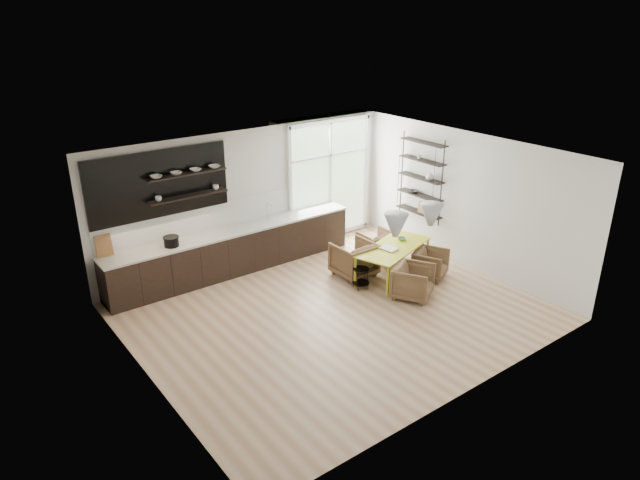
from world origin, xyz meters
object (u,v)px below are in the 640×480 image
(dining_table, at_px, (393,249))
(wire_stool, at_px, (361,276))
(armchair_front_left, at_px, (413,282))
(armchair_back_right, at_px, (376,245))
(armchair_front_right, at_px, (430,264))
(armchair_back_left, at_px, (354,259))

(dining_table, distance_m, wire_stool, 0.96)
(armchair_front_left, bearing_deg, armchair_back_right, 39.43)
(dining_table, xyz_separation_m, armchair_back_right, (0.35, 0.90, -0.30))
(armchair_front_right, bearing_deg, armchair_back_left, 113.54)
(armchair_back_left, xyz_separation_m, armchair_front_right, (1.21, -1.02, -0.07))
(dining_table, height_order, armchair_front_left, dining_table)
(armchair_front_left, bearing_deg, wire_stool, 92.40)
(wire_stool, bearing_deg, armchair_back_left, 63.30)
(armchair_front_right, height_order, wire_stool, armchair_front_right)
(armchair_back_right, xyz_separation_m, armchair_front_left, (-0.69, -1.82, 0.01))
(armchair_front_right, bearing_deg, dining_table, 113.19)
(armchair_back_left, relative_size, wire_stool, 1.87)
(wire_stool, bearing_deg, armchair_back_right, 36.95)
(armchair_back_left, height_order, armchair_front_left, armchair_back_left)
(armchair_front_right, bearing_deg, armchair_front_left, 177.57)
(armchair_front_right, relative_size, wire_stool, 1.52)
(dining_table, bearing_deg, armchair_back_right, 51.10)
(armchair_back_left, xyz_separation_m, armchair_back_right, (0.97, 0.39, -0.05))
(armchair_front_left, xyz_separation_m, armchair_front_right, (0.92, 0.41, -0.03))
(armchair_back_left, height_order, armchair_back_right, armchair_back_left)
(armchair_front_left, relative_size, armchair_front_right, 1.10)
(armchair_front_left, distance_m, armchair_front_right, 1.01)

